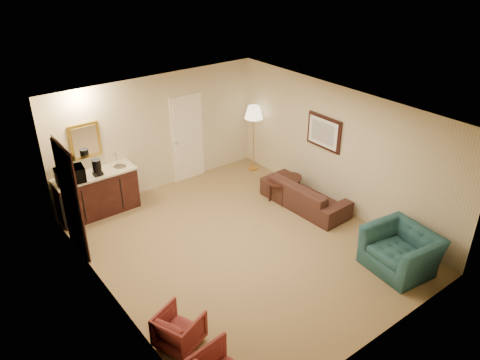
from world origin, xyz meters
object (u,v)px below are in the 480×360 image
Objects in this scene: wetbar_cabinet at (98,193)px; sofa at (305,190)px; teal_armchair at (402,244)px; coffee_table at (284,189)px; waste_bin at (130,198)px; coffee_maker at (97,167)px; rose_chair_near at (179,328)px; microwave at (70,174)px; floor_lamp at (253,138)px.

wetbar_cabinet is 0.82× the size of sofa.
teal_armchair is (-0.18, -2.52, 0.10)m from sofa.
coffee_table reaches higher than waste_bin.
rose_chair_near is at bearing -90.38° from coffee_maker.
microwave is at bearing 58.24° from sofa.
rose_chair_near is at bearing -151.15° from coffee_table.
wetbar_cabinet reaches higher than waste_bin.
microwave is (-0.50, -0.08, 0.64)m from wetbar_cabinet.
floor_lamp reaches higher than sofa.
floor_lamp is at bearing 3.88° from coffee_maker.
waste_bin is (-2.95, 2.33, -0.24)m from sofa.
coffee_maker is at bearing 176.58° from floor_lamp.
waste_bin is (1.15, 4.02, -0.15)m from rose_chair_near.
teal_armchair is 3.02m from coffee_table.
microwave reaches higher than coffee_table.
sofa reaches higher than coffee_table.
floor_lamp is (0.43, 4.59, 0.33)m from teal_armchair.
wetbar_cabinet is at bearing 16.76° from microwave.
floor_lamp is (0.40, 1.58, 0.57)m from coffee_table.
sofa is 4.30m from coffee_maker.
wetbar_cabinet is 1.00× the size of floor_lamp.
floor_lamp reaches higher than teal_armchair.
sofa is 4.76m from microwave.
wetbar_cabinet is 3.02× the size of microwave.
wetbar_cabinet is 4.12m from rose_chair_near.
waste_bin is 1.12m from coffee_maker.
coffee_maker reaches higher than sofa.
sofa is at bearing -25.53° from coffee_maker.
teal_armchair is at bearing -95.37° from floor_lamp.
floor_lamp is at bearing -71.11° from rose_chair_near.
coffee_table is (0.03, 3.01, -0.24)m from teal_armchair.
coffee_maker reaches higher than rose_chair_near.
rose_chair_near is 1.10× the size of microwave.
sofa is 3.69× the size of microwave.
coffee_maker is at bearing -69.37° from wetbar_cabinet.
microwave reaches higher than wetbar_cabinet.
coffee_maker is at bearing -29.62° from rose_chair_near.
teal_armchair is 1.88× the size of rose_chair_near.
floor_lamp reaches higher than waste_bin.
wetbar_cabinet is 0.64m from coffee_maker.
waste_bin is at bearing 146.68° from coffee_table.
sofa is 6.02× the size of coffee_maker.
teal_armchair is at bearing 173.61° from sofa.
teal_armchair is 4.62m from floor_lamp.
teal_armchair is (3.42, -4.92, 0.03)m from wetbar_cabinet.
sofa is 3.77m from waste_bin.
wetbar_cabinet is 0.82m from microwave.
floor_lamp reaches higher than microwave.
floor_lamp is at bearing -4.87° from wetbar_cabinet.
floor_lamp is at bearing 4.43° from microwave.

